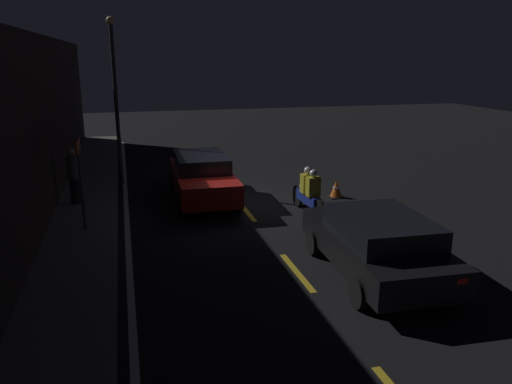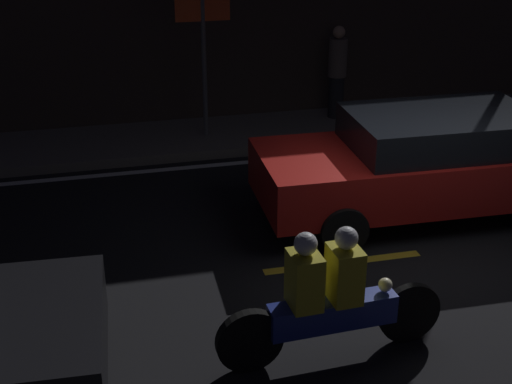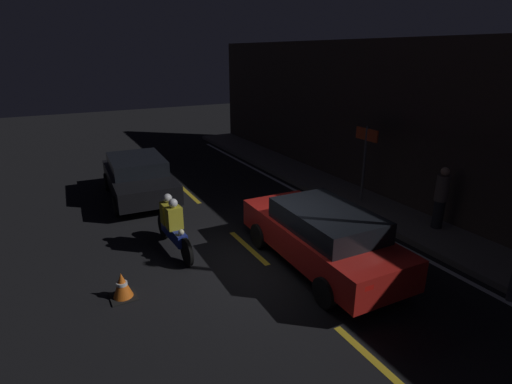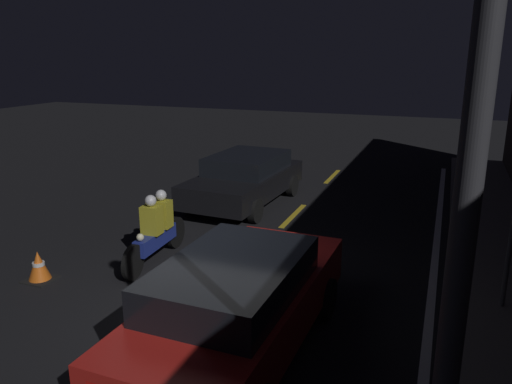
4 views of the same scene
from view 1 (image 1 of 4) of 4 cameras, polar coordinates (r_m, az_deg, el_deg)
name	(u,v)px [view 1 (image 1 of 4)]	position (r m, az deg, el deg)	size (l,w,h in m)	color
ground_plane	(239,202)	(15.81, -1.96, -1.15)	(56.00, 56.00, 0.00)	black
raised_curb	(87,211)	(15.47, -18.77, -2.05)	(28.00, 1.75, 0.16)	#605B56
building_front	(40,129)	(15.07, -23.46, 6.65)	(28.00, 0.30, 5.06)	#382D28
lane_dash_b	(297,272)	(10.84, 4.70, -9.10)	(2.00, 0.14, 0.01)	gold
lane_dash_c	(247,211)	(14.88, -1.09, -2.19)	(2.00, 0.14, 0.01)	gold
lane_dash_d	(218,177)	(19.12, -4.33, 1.73)	(2.00, 0.14, 0.01)	gold
lane_dash_e	(200,155)	(23.46, -6.39, 4.21)	(2.00, 0.14, 0.01)	gold
lane_solid_kerb	(126,210)	(15.44, -14.59, -2.04)	(25.20, 0.14, 0.01)	silver
van_black	(377,243)	(10.70, 13.67, -5.66)	(4.31, 2.17, 1.35)	black
taxi_red	(202,176)	(15.95, -6.17, 1.79)	(4.54, 1.95, 1.45)	red
motorcycle	(309,193)	(14.44, 6.13, -0.12)	(2.33, 0.39, 1.40)	black
traffic_cone_near	(336,189)	(16.49, 9.15, 0.33)	(0.51, 0.51, 0.56)	black
pedestrian	(74,176)	(15.85, -20.12, 1.78)	(0.34, 0.34, 1.69)	black
shop_sign	(80,165)	(13.19, -19.52, 2.93)	(0.90, 0.08, 2.40)	#4C4C51
street_lamp	(116,93)	(18.28, -15.76, 10.86)	(0.28, 0.28, 5.76)	#333338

